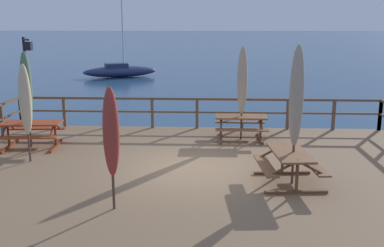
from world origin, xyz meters
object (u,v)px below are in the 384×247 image
at_px(patio_umbrella_tall_mid_left, 111,133).
at_px(picnic_table_front_right, 290,161).
at_px(picnic_table_mid_right, 241,123).
at_px(sailboat_distant, 120,71).
at_px(patio_umbrella_tall_back_right, 296,97).
at_px(patio_umbrella_short_back, 242,81).
at_px(lamp_post_hooked, 28,70).
at_px(patio_umbrella_tall_mid_right, 26,87).
at_px(patio_umbrella_short_front, 25,100).
at_px(picnic_table_front_left, 31,129).

bearing_deg(patio_umbrella_tall_mid_left, picnic_table_front_right, 23.56).
bearing_deg(picnic_table_mid_right, picnic_table_front_right, -77.50).
xyz_separation_m(picnic_table_mid_right, sailboat_distant, (-8.54, 21.86, -0.65)).
relative_size(picnic_table_front_right, patio_umbrella_tall_back_right, 0.55).
height_order(patio_umbrella_short_back, patio_umbrella_tall_mid_left, patio_umbrella_short_back).
relative_size(lamp_post_hooked, sailboat_distant, 0.41).
relative_size(patio_umbrella_tall_mid_right, patio_umbrella_tall_back_right, 0.90).
distance_m(picnic_table_front_right, patio_umbrella_tall_mid_left, 4.20).
xyz_separation_m(patio_umbrella_tall_mid_left, patio_umbrella_short_front, (-2.95, 2.98, 0.10)).
xyz_separation_m(picnic_table_mid_right, patio_umbrella_tall_mid_right, (-6.37, -1.21, 1.27)).
bearing_deg(patio_umbrella_tall_back_right, patio_umbrella_short_back, 103.31).
bearing_deg(patio_umbrella_tall_mid_right, picnic_table_mid_right, 10.74).
bearing_deg(picnic_table_front_right, lamp_post_hooked, 149.47).
height_order(picnic_table_mid_right, patio_umbrella_tall_back_right, patio_umbrella_tall_back_right).
bearing_deg(lamp_post_hooked, patio_umbrella_tall_mid_left, -55.99).
bearing_deg(patio_umbrella_tall_back_right, picnic_table_front_right, 175.13).
height_order(picnic_table_front_left, picnic_table_front_right, same).
height_order(picnic_table_front_left, patio_umbrella_tall_mid_right, patio_umbrella_tall_mid_right).
distance_m(patio_umbrella_short_back, sailboat_distant, 23.55).
height_order(picnic_table_front_left, patio_umbrella_tall_back_right, patio_umbrella_tall_back_right).
bearing_deg(lamp_post_hooked, sailboat_distant, 93.78).
bearing_deg(sailboat_distant, patio_umbrella_tall_mid_right, -84.62).
xyz_separation_m(picnic_table_front_right, picnic_table_mid_right, (-0.88, 3.97, -0.00)).
height_order(patio_umbrella_tall_mid_left, patio_umbrella_short_front, patio_umbrella_short_front).
bearing_deg(patio_umbrella_short_back, picnic_table_front_right, -77.69).
relative_size(picnic_table_front_left, lamp_post_hooked, 0.58).
bearing_deg(patio_umbrella_short_front, patio_umbrella_tall_back_right, -11.32).
relative_size(picnic_table_mid_right, patio_umbrella_tall_back_right, 0.51).
distance_m(picnic_table_front_right, patio_umbrella_tall_back_right, 1.48).
xyz_separation_m(picnic_table_mid_right, patio_umbrella_short_front, (-5.81, -2.62, 1.12)).
bearing_deg(sailboat_distant, patio_umbrella_tall_back_right, -69.82).
bearing_deg(patio_umbrella_short_back, lamp_post_hooked, 173.96).
height_order(picnic_table_mid_right, patio_umbrella_tall_mid_right, patio_umbrella_tall_mid_right).
distance_m(picnic_table_front_left, picnic_table_mid_right, 6.43).
distance_m(picnic_table_front_left, picnic_table_front_right, 7.70).
distance_m(patio_umbrella_tall_mid_right, lamp_post_hooked, 2.14).
distance_m(patio_umbrella_tall_back_right, patio_umbrella_tall_mid_left, 4.17).
relative_size(patio_umbrella_tall_mid_right, patio_umbrella_short_front, 1.09).
distance_m(patio_umbrella_short_front, lamp_post_hooked, 3.67).
height_order(patio_umbrella_tall_mid_right, patio_umbrella_tall_mid_left, patio_umbrella_tall_mid_right).
distance_m(picnic_table_front_left, patio_umbrella_tall_mid_right, 1.27).
bearing_deg(picnic_table_front_right, picnic_table_front_left, 159.18).
height_order(patio_umbrella_short_back, sailboat_distant, sailboat_distant).
bearing_deg(patio_umbrella_tall_back_right, sailboat_distant, 110.18).
distance_m(picnic_table_front_left, patio_umbrella_tall_back_right, 7.91).
bearing_deg(picnic_table_front_right, sailboat_distant, 110.04).
distance_m(patio_umbrella_tall_mid_right, patio_umbrella_short_front, 1.52).
bearing_deg(patio_umbrella_short_front, patio_umbrella_tall_mid_left, -45.21).
height_order(picnic_table_mid_right, sailboat_distant, sailboat_distant).
height_order(picnic_table_mid_right, patio_umbrella_short_front, patio_umbrella_short_front).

